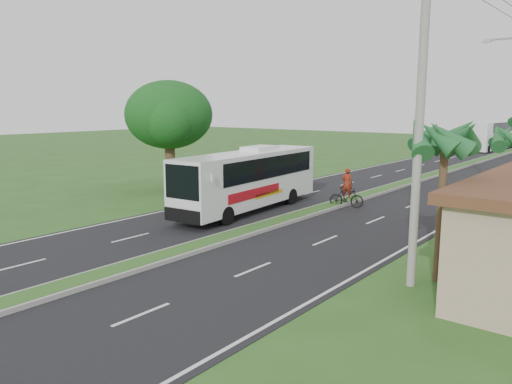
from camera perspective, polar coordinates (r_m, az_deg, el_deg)
The scene contains 11 objects.
ground at distance 20.33m, azimuth -8.07°, elevation -6.84°, with size 180.00×180.00×0.00m, color #2D521E.
road_asphalt at distance 36.69m, azimuth 15.22°, elevation 0.39°, with size 14.00×160.00×0.02m, color black.
median_strip at distance 36.67m, azimuth 15.22°, elevation 0.54°, with size 1.20×160.00×0.18m.
lane_edge_left at distance 39.77m, azimuth 6.34°, elevation 1.37°, with size 0.12×160.00×0.01m, color silver.
lane_edge_right at distance 34.64m, azimuth 25.42°, elevation -0.78°, with size 0.12×160.00×0.01m, color silver.
palm_verge_a at distance 17.17m, azimuth 20.83°, elevation 5.66°, with size 2.40×2.40×5.45m.
shade_tree at distance 35.20m, azimuth -10.03°, elevation 8.42°, with size 6.30×6.00×7.54m.
utility_pole_a at distance 16.35m, azimuth 18.25°, elevation 8.91°, with size 1.60×0.28×11.00m.
coach_bus_main at distance 27.65m, azimuth -0.74°, elevation 1.82°, with size 3.20×11.12×3.55m.
coach_bus_far at distance 73.94m, azimuth 25.35°, elevation 6.03°, with size 3.52×13.04×3.76m.
motorcyclist at distance 29.15m, azimuth 10.32°, elevation -0.18°, with size 2.00×1.22×2.30m.
Camera 1 is at (14.24, -13.32, 5.79)m, focal length 35.00 mm.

